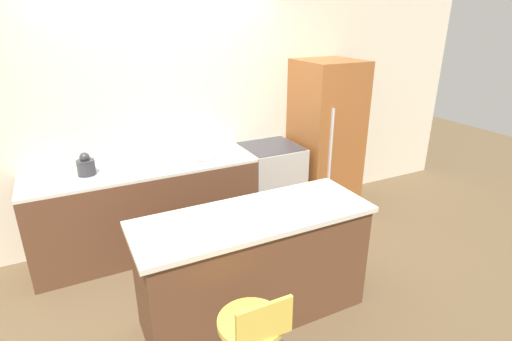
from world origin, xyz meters
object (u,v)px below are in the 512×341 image
(kettle, at_px, (86,166))
(refrigerator, at_px, (325,139))
(oven_range, at_px, (270,184))
(mixing_bowl, at_px, (202,151))

(kettle, bearing_deg, refrigerator, -0.99)
(oven_range, height_order, kettle, kettle)
(kettle, distance_m, mixing_bowl, 1.11)
(refrigerator, xyz_separation_m, mixing_bowl, (-1.51, 0.05, 0.06))
(refrigerator, distance_m, kettle, 2.62)
(oven_range, bearing_deg, refrigerator, -2.60)
(kettle, bearing_deg, oven_range, -0.39)
(refrigerator, distance_m, mixing_bowl, 1.51)
(refrigerator, bearing_deg, oven_range, 177.40)
(oven_range, height_order, mixing_bowl, mixing_bowl)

